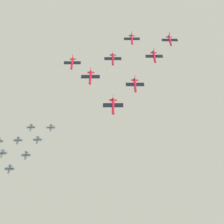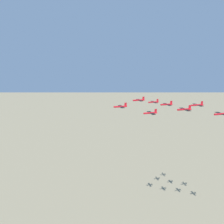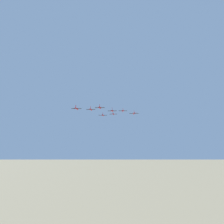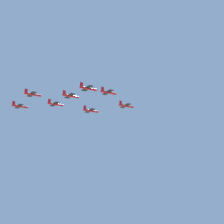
{
  "view_description": "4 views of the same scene",
  "coord_description": "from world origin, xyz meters",
  "px_view_note": "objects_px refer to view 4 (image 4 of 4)",
  "views": [
    {
      "loc": [
        -24.66,
        28.74,
        207.59
      ],
      "look_at": [
        49.13,
        -4.45,
        130.11
      ],
      "focal_mm": 50.0,
      "sensor_mm": 36.0,
      "label": 1
    },
    {
      "loc": [
        -14.29,
        -83.35,
        154.52
      ],
      "look_at": [
        50.94,
        1.09,
        125.45
      ],
      "focal_mm": 28.0,
      "sensor_mm": 36.0,
      "label": 2
    },
    {
      "loc": [
        247.42,
        -87.17,
        109.41
      ],
      "look_at": [
        52.22,
        -7.71,
        132.22
      ],
      "focal_mm": 35.0,
      "sensor_mm": 36.0,
      "label": 3
    },
    {
      "loc": [
        224.34,
        108.5,
        60.69
      ],
      "look_at": [
        56.89,
        -11.11,
        126.6
      ],
      "focal_mm": 70.0,
      "sensor_mm": 36.0,
      "label": 4
    }
  ],
  "objects_px": {
    "jet_1": "(90,111)",
    "jet_7": "(32,94)",
    "jet_2": "(108,92)",
    "jet_3": "(55,104)",
    "jet_5": "(88,88)",
    "jet_0": "(126,106)",
    "jet_6": "(19,106)",
    "jet_4": "(70,96)"
  },
  "relations": [
    {
      "from": "jet_6",
      "to": "jet_0",
      "type": "bearing_deg",
      "value": 59.53
    },
    {
      "from": "jet_2",
      "to": "jet_6",
      "type": "xyz_separation_m",
      "value": [
        13.19,
        -45.46,
        -1.6
      ]
    },
    {
      "from": "jet_1",
      "to": "jet_7",
      "type": "xyz_separation_m",
      "value": [
        27.97,
        -12.56,
        3.04
      ]
    },
    {
      "from": "jet_4",
      "to": "jet_5",
      "type": "height_order",
      "value": "jet_4"
    },
    {
      "from": "jet_1",
      "to": "jet_2",
      "type": "xyz_separation_m",
      "value": [
        7.39,
        16.45,
        3.98
      ]
    },
    {
      "from": "jet_1",
      "to": "jet_4",
      "type": "distance_m",
      "value": 17.92
    },
    {
      "from": "jet_2",
      "to": "jet_7",
      "type": "xyz_separation_m",
      "value": [
        20.58,
        -29.01,
        -0.94
      ]
    },
    {
      "from": "jet_3",
      "to": "jet_5",
      "type": "height_order",
      "value": "jet_3"
    },
    {
      "from": "jet_0",
      "to": "jet_7",
      "type": "bearing_deg",
      "value": -101.09
    },
    {
      "from": "jet_2",
      "to": "jet_4",
      "type": "height_order",
      "value": "jet_2"
    },
    {
      "from": "jet_3",
      "to": "jet_6",
      "type": "xyz_separation_m",
      "value": [
        10.29,
        -14.51,
        -1.08
      ]
    },
    {
      "from": "jet_0",
      "to": "jet_4",
      "type": "xyz_separation_m",
      "value": [
        27.97,
        -12.56,
        -0.31
      ]
    },
    {
      "from": "jet_1",
      "to": "jet_0",
      "type": "bearing_deg",
      "value": 59.53
    },
    {
      "from": "jet_2",
      "to": "jet_6",
      "type": "height_order",
      "value": "jet_2"
    },
    {
      "from": "jet_0",
      "to": "jet_6",
      "type": "relative_size",
      "value": 1.0
    },
    {
      "from": "jet_1",
      "to": "jet_5",
      "type": "xyz_separation_m",
      "value": [
        25.07,
        18.4,
        0.04
      ]
    },
    {
      "from": "jet_7",
      "to": "jet_3",
      "type": "bearing_deg",
      "value": 120.47
    },
    {
      "from": "jet_2",
      "to": "jet_3",
      "type": "distance_m",
      "value": 31.1
    },
    {
      "from": "jet_0",
      "to": "jet_3",
      "type": "distance_m",
      "value": 35.58
    },
    {
      "from": "jet_0",
      "to": "jet_4",
      "type": "distance_m",
      "value": 30.66
    },
    {
      "from": "jet_6",
      "to": "jet_7",
      "type": "relative_size",
      "value": 1.0
    },
    {
      "from": "jet_2",
      "to": "jet_3",
      "type": "xyz_separation_m",
      "value": [
        2.9,
        -30.96,
        -0.52
      ]
    },
    {
      "from": "jet_0",
      "to": "jet_2",
      "type": "height_order",
      "value": "jet_2"
    },
    {
      "from": "jet_5",
      "to": "jet_7",
      "type": "xyz_separation_m",
      "value": [
        2.9,
        -30.96,
        3.0
      ]
    },
    {
      "from": "jet_0",
      "to": "jet_4",
      "type": "bearing_deg",
      "value": -90.0
    },
    {
      "from": "jet_4",
      "to": "jet_7",
      "type": "height_order",
      "value": "jet_7"
    },
    {
      "from": "jet_5",
      "to": "jet_7",
      "type": "height_order",
      "value": "jet_7"
    },
    {
      "from": "jet_7",
      "to": "jet_6",
      "type": "bearing_deg",
      "value": 180.0
    },
    {
      "from": "jet_1",
      "to": "jet_2",
      "type": "height_order",
      "value": "jet_2"
    },
    {
      "from": "jet_4",
      "to": "jet_5",
      "type": "bearing_deg",
      "value": 0.0
    },
    {
      "from": "jet_3",
      "to": "jet_4",
      "type": "relative_size",
      "value": 1.0
    },
    {
      "from": "jet_3",
      "to": "jet_7",
      "type": "bearing_deg",
      "value": -59.53
    },
    {
      "from": "jet_4",
      "to": "jet_7",
      "type": "bearing_deg",
      "value": -120.47
    },
    {
      "from": "jet_0",
      "to": "jet_4",
      "type": "relative_size",
      "value": 1.0
    },
    {
      "from": "jet_4",
      "to": "jet_6",
      "type": "xyz_separation_m",
      "value": [
        2.9,
        -30.96,
        0.15
      ]
    },
    {
      "from": "jet_2",
      "to": "jet_6",
      "type": "bearing_deg",
      "value": -139.64
    },
    {
      "from": "jet_2",
      "to": "jet_4",
      "type": "relative_size",
      "value": 1.0
    },
    {
      "from": "jet_1",
      "to": "jet_4",
      "type": "relative_size",
      "value": 1.0
    },
    {
      "from": "jet_6",
      "to": "jet_1",
      "type": "bearing_deg",
      "value": 59.53
    },
    {
      "from": "jet_1",
      "to": "jet_2",
      "type": "bearing_deg",
      "value": 0.0
    },
    {
      "from": "jet_3",
      "to": "jet_6",
      "type": "distance_m",
      "value": 17.82
    },
    {
      "from": "jet_0",
      "to": "jet_7",
      "type": "relative_size",
      "value": 1.0
    }
  ]
}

